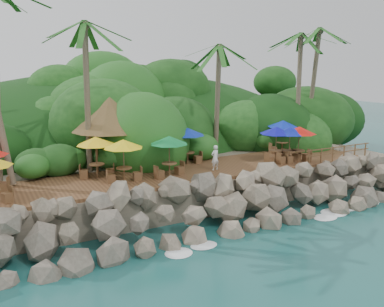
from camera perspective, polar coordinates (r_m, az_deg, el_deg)
ground at (r=22.88m, az=7.17°, el=-11.25°), size 140.00×140.00×0.00m
land_base at (r=36.16m, az=-7.42°, el=-0.62°), size 32.00×25.20×2.10m
jungle_hill at (r=43.33m, az=-10.87°, el=0.02°), size 44.80×28.00×15.40m
seawall at (r=24.00m, az=4.50°, el=-7.08°), size 29.00×4.00×2.30m
terrace at (r=27.00m, az=-0.00°, el=-2.49°), size 26.00×5.00×0.20m
jungle_foliage at (r=35.50m, az=-6.81°, el=-2.59°), size 44.00×16.00×12.00m
foam_line at (r=23.09m, az=6.74°, el=-10.92°), size 25.20×0.80×0.06m
palms at (r=28.68m, az=-2.79°, el=17.93°), size 30.05×6.64×12.64m
palapa at (r=28.17m, az=-11.11°, el=5.35°), size 5.17×5.17×4.60m
dining_clusters at (r=26.13m, az=-1.12°, el=1.91°), size 22.69×5.46×2.51m
railing at (r=31.38m, az=19.39°, el=0.24°), size 6.10×0.10×1.00m
waiter at (r=26.86m, az=3.16°, el=-0.57°), size 0.65×0.49×1.63m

